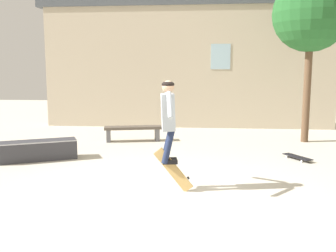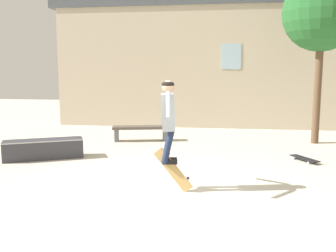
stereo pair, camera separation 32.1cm
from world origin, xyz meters
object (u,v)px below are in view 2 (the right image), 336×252
at_px(skateboard_flipping, 173,170).
at_px(skate_ledge, 44,149).
at_px(tree_right, 322,13).
at_px(park_bench, 141,130).
at_px(skater, 168,115).
at_px(skateboard_resting, 304,158).

bearing_deg(skateboard_flipping, skate_ledge, 154.93).
relative_size(tree_right, skateboard_flipping, 6.01).
height_order(park_bench, skater, skater).
bearing_deg(skateboard_resting, skate_ledge, -114.10).
height_order(tree_right, skater, tree_right).
bearing_deg(skateboard_flipping, park_bench, 114.28).
distance_m(tree_right, skater, 6.59).
xyz_separation_m(tree_right, skateboard_flipping, (-3.54, -5.02, -3.32)).
bearing_deg(skate_ledge, park_bench, 28.54).
distance_m(park_bench, skateboard_resting, 4.80).
relative_size(skater, skateboard_flipping, 1.80).
xyz_separation_m(tree_right, park_bench, (-5.13, -0.39, -3.37)).
distance_m(skater, skateboard_resting, 4.05).
bearing_deg(skateboard_flipping, tree_right, 60.04).
bearing_deg(tree_right, skateboard_flipping, -125.21).
xyz_separation_m(park_bench, skater, (1.50, -4.58, 1.02)).
bearing_deg(skate_ledge, skateboard_resting, -20.97).
bearing_deg(skate_ledge, tree_right, -3.25).
distance_m(skate_ledge, skateboard_flipping, 3.96).
bearing_deg(skater, tree_right, 44.38).
relative_size(skate_ledge, skater, 1.29).
bearing_deg(tree_right, park_bench, -175.65).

